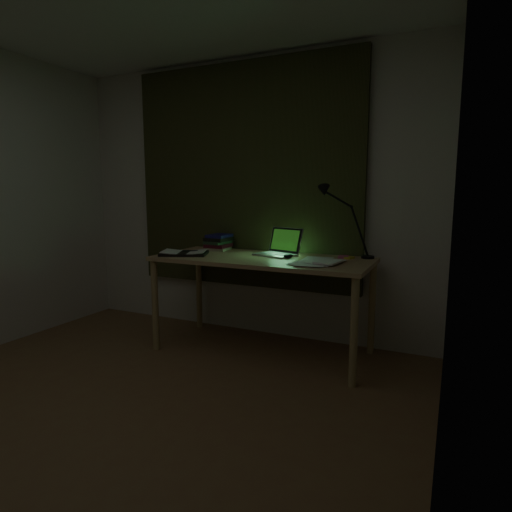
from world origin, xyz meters
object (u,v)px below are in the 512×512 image
at_px(laptop, 275,242).
at_px(book_stack, 219,242).
at_px(desk_lamp, 369,224).
at_px(loose_papers, 322,262).
at_px(open_textbook, 184,253).
at_px(desk, 262,305).

distance_m(laptop, book_stack, 0.61).
xyz_separation_m(laptop, book_stack, (-0.60, 0.11, -0.04)).
xyz_separation_m(book_stack, desk_lamp, (1.32, 0.07, 0.20)).
distance_m(book_stack, loose_papers, 1.11).
distance_m(laptop, desk_lamp, 0.76).
bearing_deg(open_textbook, book_stack, 51.03).
height_order(open_textbook, loose_papers, open_textbook).
bearing_deg(laptop, desk_lamp, 31.14).
height_order(laptop, desk_lamp, desk_lamp).
height_order(desk, open_textbook, open_textbook).
xyz_separation_m(open_textbook, book_stack, (0.11, 0.38, 0.06)).
xyz_separation_m(laptop, open_textbook, (-0.71, -0.27, -0.10)).
bearing_deg(book_stack, open_textbook, -106.62).
relative_size(open_textbook, book_stack, 1.67).
height_order(book_stack, loose_papers, book_stack).
relative_size(desk, laptop, 4.84).
xyz_separation_m(desk, loose_papers, (0.52, -0.08, 0.41)).
bearing_deg(desk_lamp, loose_papers, -120.90).
distance_m(desk, book_stack, 0.75).
bearing_deg(desk, book_stack, 156.37).
relative_size(desk, open_textbook, 4.61).
height_order(loose_papers, desk_lamp, desk_lamp).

